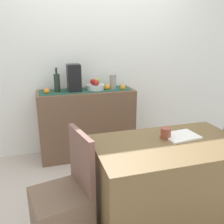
# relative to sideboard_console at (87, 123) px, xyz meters

# --- Properties ---
(ground_plane) EXTENTS (6.40, 6.40, 0.02)m
(ground_plane) POSITION_rel_sideboard_console_xyz_m (0.25, -0.92, -0.45)
(ground_plane) COLOR beige
(ground_plane) RESTS_ON ground
(room_wall_rear) EXTENTS (6.40, 0.06, 2.70)m
(room_wall_rear) POSITION_rel_sideboard_console_xyz_m (0.25, 0.26, 0.91)
(room_wall_rear) COLOR white
(room_wall_rear) RESTS_ON ground
(sideboard_console) EXTENTS (1.23, 0.42, 0.89)m
(sideboard_console) POSITION_rel_sideboard_console_xyz_m (0.00, 0.00, 0.00)
(sideboard_console) COLOR brown
(sideboard_console) RESTS_ON ground
(table_runner) EXTENTS (1.15, 0.32, 0.01)m
(table_runner) POSITION_rel_sideboard_console_xyz_m (0.00, 0.00, 0.45)
(table_runner) COLOR #234E3E
(table_runner) RESTS_ON sideboard_console
(fruit_bowl) EXTENTS (0.23, 0.23, 0.06)m
(fruit_bowl) POSITION_rel_sideboard_console_xyz_m (0.12, 0.00, 0.48)
(fruit_bowl) COLOR silver
(fruit_bowl) RESTS_ON table_runner
(apple_left) EXTENTS (0.08, 0.08, 0.08)m
(apple_left) POSITION_rel_sideboard_console_xyz_m (0.16, 0.05, 0.55)
(apple_left) COLOR #92B342
(apple_left) RESTS_ON fruit_bowl
(apple_front) EXTENTS (0.07, 0.07, 0.07)m
(apple_front) POSITION_rel_sideboard_console_xyz_m (0.13, -0.05, 0.55)
(apple_front) COLOR #B62C21
(apple_front) RESTS_ON fruit_bowl
(apple_center) EXTENTS (0.07, 0.07, 0.07)m
(apple_center) POSITION_rel_sideboard_console_xyz_m (0.09, 0.01, 0.55)
(apple_center) COLOR red
(apple_center) RESTS_ON fruit_bowl
(wine_bottle) EXTENTS (0.07, 0.07, 0.30)m
(wine_bottle) POSITION_rel_sideboard_console_xyz_m (-0.35, 0.00, 0.56)
(wine_bottle) COLOR #233024
(wine_bottle) RESTS_ON sideboard_console
(coffee_maker) EXTENTS (0.16, 0.18, 0.34)m
(coffee_maker) POSITION_rel_sideboard_console_xyz_m (-0.15, 0.00, 0.61)
(coffee_maker) COLOR black
(coffee_maker) RESTS_ON sideboard_console
(ceramic_vase) EXTENTS (0.09, 0.09, 0.19)m
(ceramic_vase) POSITION_rel_sideboard_console_xyz_m (0.36, 0.00, 0.54)
(ceramic_vase) COLOR #9D948B
(ceramic_vase) RESTS_ON sideboard_console
(orange_loose_end) EXTENTS (0.07, 0.07, 0.07)m
(orange_loose_end) POSITION_rel_sideboard_console_xyz_m (-0.48, -0.05, 0.48)
(orange_loose_end) COLOR orange
(orange_loose_end) RESTS_ON sideboard_console
(orange_loose_far) EXTENTS (0.06, 0.06, 0.06)m
(orange_loose_far) POSITION_rel_sideboard_console_xyz_m (0.46, -0.09, 0.48)
(orange_loose_far) COLOR orange
(orange_loose_far) RESTS_ON sideboard_console
(orange_loose_near_bowl) EXTENTS (0.07, 0.07, 0.07)m
(orange_loose_near_bowl) POSITION_rel_sideboard_console_xyz_m (0.27, -0.04, 0.48)
(orange_loose_near_bowl) COLOR orange
(orange_loose_near_bowl) RESTS_ON sideboard_console
(dining_table) EXTENTS (1.19, 0.70, 0.74)m
(dining_table) POSITION_rel_sideboard_console_xyz_m (0.40, -1.43, -0.07)
(dining_table) COLOR brown
(dining_table) RESTS_ON ground
(open_book) EXTENTS (0.30, 0.23, 0.02)m
(open_book) POSITION_rel_sideboard_console_xyz_m (0.55, -1.36, 0.30)
(open_book) COLOR white
(open_book) RESTS_ON dining_table
(coffee_cup) EXTENTS (0.09, 0.09, 0.09)m
(coffee_cup) POSITION_rel_sideboard_console_xyz_m (0.41, -1.34, 0.34)
(coffee_cup) COLOR brown
(coffee_cup) RESTS_ON dining_table
(chair_near_window) EXTENTS (0.48, 0.48, 0.90)m
(chair_near_window) POSITION_rel_sideboard_console_xyz_m (-0.46, -1.43, -0.18)
(chair_near_window) COLOR brown
(chair_near_window) RESTS_ON ground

